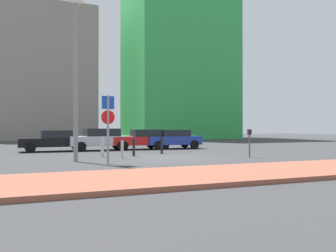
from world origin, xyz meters
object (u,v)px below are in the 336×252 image
Objects in this scene: parked_car_silver at (100,139)px; traffic_bollard_edge at (162,145)px; street_lamp at (76,66)px; parked_car_blue at (173,139)px; parked_car_black at (55,140)px; parking_sign_post at (108,121)px; traffic_bollard_far at (122,149)px; parked_car_red at (142,139)px; traffic_bollard_mid at (134,147)px; traffic_bollard_near at (102,148)px; parking_meter at (249,139)px.

parked_car_silver is 4.27× the size of traffic_bollard_edge.
parked_car_blue is at bearing 43.25° from street_lamp.
parked_car_black is 0.60× the size of street_lamp.
parked_car_black is 9.29m from parking_sign_post.
parked_car_red is at bearing 65.61° from traffic_bollard_far.
traffic_bollard_far is at bearing -128.45° from traffic_bollard_mid.
street_lamp reaches higher than parked_car_black.
traffic_bollard_near is at bearing 51.16° from street_lamp.
parked_car_silver is at bearing -1.05° from parked_car_black.
parking_sign_post is 3.20m from street_lamp.
street_lamp is 8.25× the size of traffic_bollard_far.
parking_sign_post is 1.99× the size of parking_meter.
parked_car_black is 4.51× the size of traffic_bollard_mid.
parked_car_red reaches higher than traffic_bollard_mid.
parking_meter is 9.37m from street_lamp.
parked_car_blue is 0.55× the size of street_lamp.
parked_car_silver is 4.33× the size of traffic_bollard_mid.
parking_sign_post is at bearing -126.58° from parked_car_blue.
parking_meter is at bearing -42.90° from parked_car_black.
parking_sign_post reaches higher than traffic_bollard_far.
parked_car_black is at bearing 113.61° from traffic_bollard_far.
parked_car_blue reaches higher than traffic_bollard_mid.
parked_car_silver is at bearing 122.73° from traffic_bollard_edge.
parked_car_black is 1.10× the size of parked_car_blue.
parking_sign_post reaches higher than parked_car_red.
parked_car_black is 8.31m from parked_car_blue.
traffic_bollard_edge is at bearing -57.27° from parked_car_silver.
parking_meter is (7.47, 0.46, -0.89)m from parking_sign_post.
traffic_bollard_near is (0.37, 3.47, -1.34)m from parking_sign_post.
traffic_bollard_edge is (-0.11, -4.52, -0.23)m from parked_car_red.
parking_meter is 6.60m from traffic_bollard_far.
parking_sign_post is at bearing -96.07° from traffic_bollard_near.
street_lamp is 4.64m from traffic_bollard_far.
traffic_bollard_edge is at bearing -37.77° from parked_car_black.
traffic_bollard_far is (-5.37, -6.47, -0.29)m from parked_car_blue.
parking_meter is at bearing 3.51° from parking_sign_post.
traffic_bollard_far is (-0.92, -1.16, -0.05)m from traffic_bollard_mid.
traffic_bollard_near is at bearing -139.13° from parked_car_blue.
parked_car_silver is 8.60m from street_lamp.
street_lamp is 7.38× the size of traffic_bollard_edge.
street_lamp is 7.18m from traffic_bollard_edge.
parked_car_black is 5.97m from traffic_bollard_near.
parked_car_black is 7.33m from traffic_bollard_far.
parked_car_blue is at bearing 53.42° from parking_sign_post.
parked_car_red is 2.35m from parked_car_blue.
traffic_bollard_mid is (2.09, 3.49, -1.34)m from parking_sign_post.
traffic_bollard_mid is (3.27, 1.94, -3.88)m from street_lamp.
parking_meter is 1.45× the size of traffic_bollard_edge.
traffic_bollard_near is (-0.84, -5.52, -0.28)m from parked_car_silver.
parked_car_blue is 4.95m from traffic_bollard_edge.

